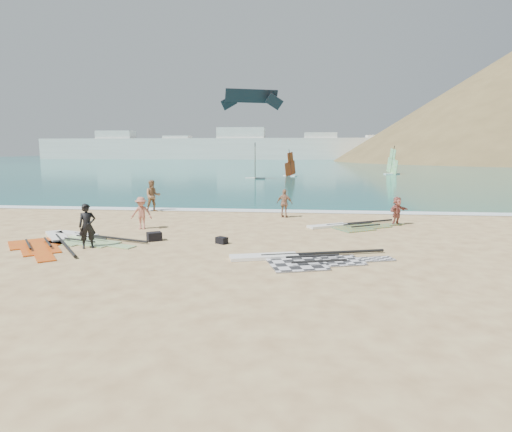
# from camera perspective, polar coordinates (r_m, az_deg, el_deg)

# --- Properties ---
(ground) EXTENTS (300.00, 300.00, 0.00)m
(ground) POSITION_cam_1_polar(r_m,az_deg,el_deg) (15.56, -6.21, -5.84)
(ground) COLOR #D9BF7F
(ground) RESTS_ON ground
(sea) EXTENTS (300.00, 240.00, 0.06)m
(sea) POSITION_cam_1_polar(r_m,az_deg,el_deg) (146.78, 4.85, 7.34)
(sea) COLOR #0C4956
(sea) RESTS_ON ground
(surf_line) EXTENTS (300.00, 1.20, 0.04)m
(surf_line) POSITION_cam_1_polar(r_m,az_deg,el_deg) (27.48, -0.77, 0.65)
(surf_line) COLOR white
(surf_line) RESTS_ON ground
(far_town) EXTENTS (160.00, 8.00, 12.00)m
(far_town) POSITION_cam_1_polar(r_m,az_deg,el_deg) (165.79, -0.49, 9.11)
(far_town) COLOR white
(far_town) RESTS_ON ground
(rig_grey) EXTENTS (6.03, 3.28, 0.20)m
(rig_grey) POSITION_cam_1_polar(r_m,az_deg,el_deg) (15.48, 5.78, -5.72)
(rig_grey) COLOR #242426
(rig_grey) RESTS_ON ground
(rig_green) EXTENTS (5.04, 3.04, 0.20)m
(rig_green) POSITION_cam_1_polar(r_m,az_deg,el_deg) (20.31, -21.79, -2.80)
(rig_green) COLOR #71BE33
(rig_green) RESTS_ON ground
(rig_orange) EXTENTS (5.16, 3.64, 0.20)m
(rig_orange) POSITION_cam_1_polar(r_m,az_deg,el_deg) (22.38, 12.42, -1.33)
(rig_orange) COLOR orange
(rig_orange) RESTS_ON ground
(rig_red) EXTENTS (4.40, 5.43, 0.20)m
(rig_red) POSITION_cam_1_polar(r_m,az_deg,el_deg) (20.10, -25.94, -3.18)
(rig_red) COLOR red
(rig_red) RESTS_ON ground
(gear_bag_near) EXTENTS (0.74, 0.69, 0.38)m
(gear_bag_near) POSITION_cam_1_polar(r_m,az_deg,el_deg) (19.11, -13.41, -2.68)
(gear_bag_near) COLOR black
(gear_bag_near) RESTS_ON ground
(gear_bag_far) EXTENTS (0.57, 0.52, 0.28)m
(gear_bag_far) POSITION_cam_1_polar(r_m,az_deg,el_deg) (18.11, -4.60, -3.26)
(gear_bag_far) COLOR black
(gear_bag_far) RESTS_ON ground
(person_wetsuit) EXTENTS (0.79, 0.71, 1.81)m
(person_wetsuit) POSITION_cam_1_polar(r_m,az_deg,el_deg) (18.39, -21.58, -1.25)
(person_wetsuit) COLOR black
(person_wetsuit) RESTS_ON ground
(beachgoer_left) EXTENTS (1.21, 1.11, 2.01)m
(beachgoer_left) POSITION_cam_1_polar(r_m,az_deg,el_deg) (27.99, -13.60, 2.63)
(beachgoer_left) COLOR #946B46
(beachgoer_left) RESTS_ON ground
(beachgoer_mid) EXTENTS (1.09, 0.68, 1.61)m
(beachgoer_mid) POSITION_cam_1_polar(r_m,az_deg,el_deg) (21.95, -15.04, 0.38)
(beachgoer_mid) COLOR #B46853
(beachgoer_mid) RESTS_ON ground
(beachgoer_back) EXTENTS (1.05, 0.68, 1.66)m
(beachgoer_back) POSITION_cam_1_polar(r_m,az_deg,el_deg) (24.88, 3.83, 1.69)
(beachgoer_back) COLOR #A8785B
(beachgoer_back) RESTS_ON ground
(beachgoer_right) EXTENTS (1.32, 1.28, 1.50)m
(beachgoer_right) POSITION_cam_1_polar(r_m,az_deg,el_deg) (23.55, 18.29, 0.66)
(beachgoer_right) COLOR #AD5B50
(beachgoer_right) RESTS_ON ground
(windsurfer_left) EXTENTS (2.71, 3.26, 4.86)m
(windsurfer_left) POSITION_cam_1_polar(r_m,az_deg,el_deg) (57.11, -0.12, 6.34)
(windsurfer_left) COLOR white
(windsurfer_left) RESTS_ON ground
(windsurfer_centre) EXTENTS (2.10, 2.16, 3.92)m
(windsurfer_centre) POSITION_cam_1_polar(r_m,az_deg,el_deg) (62.98, 4.58, 6.37)
(windsurfer_centre) COLOR white
(windsurfer_centre) RESTS_ON ground
(windsurfer_right) EXTENTS (2.56, 2.84, 4.52)m
(windsurfer_right) POSITION_cam_1_polar(r_m,az_deg,el_deg) (70.81, 17.70, 6.36)
(windsurfer_right) COLOR white
(windsurfer_right) RESTS_ON ground
(kitesurf_kite) EXTENTS (7.28, 3.19, 2.48)m
(kitesurf_kite) POSITION_cam_1_polar(r_m,az_deg,el_deg) (53.60, -0.60, 15.49)
(kitesurf_kite) COLOR black
(kitesurf_kite) RESTS_ON ground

